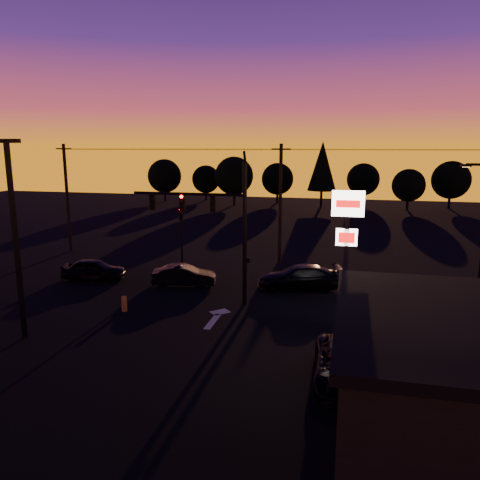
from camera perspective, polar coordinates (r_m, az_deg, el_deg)
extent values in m
plane|color=black|center=(23.63, -5.23, -10.61)|extent=(120.00, 120.00, 0.00)
cube|color=beige|center=(24.37, -3.34, -9.86)|extent=(0.35, 2.20, 0.01)
cube|color=beige|center=(25.63, -2.44, -8.76)|extent=(1.20, 1.20, 0.01)
cylinder|color=black|center=(25.82, 0.57, 0.61)|extent=(0.24, 0.24, 8.00)
cylinder|color=black|center=(25.37, 0.59, 9.97)|extent=(0.14, 0.52, 0.76)
cylinder|color=black|center=(26.39, -6.35, 5.60)|extent=(6.50, 0.16, 0.16)
cube|color=black|center=(26.00, -3.30, 4.46)|extent=(0.32, 0.22, 0.95)
sphere|color=black|center=(25.84, -3.39, 5.20)|extent=(0.18, 0.18, 0.18)
sphere|color=black|center=(25.87, -3.39, 4.54)|extent=(0.18, 0.18, 0.18)
sphere|color=black|center=(25.91, -3.38, 3.88)|extent=(0.18, 0.18, 0.18)
cube|color=black|center=(26.57, -7.04, 4.54)|extent=(0.32, 0.22, 0.95)
sphere|color=#FF0705|center=(26.41, -7.16, 5.26)|extent=(0.18, 0.18, 0.18)
sphere|color=black|center=(26.44, -7.14, 4.62)|extent=(0.18, 0.18, 0.18)
sphere|color=black|center=(26.48, -7.12, 3.97)|extent=(0.18, 0.18, 0.18)
cube|color=black|center=(27.24, -10.61, 4.60)|extent=(0.32, 0.22, 0.95)
sphere|color=black|center=(27.08, -10.75, 5.30)|extent=(0.18, 0.18, 0.18)
sphere|color=black|center=(27.11, -10.72, 4.67)|extent=(0.18, 0.18, 0.18)
sphere|color=black|center=(27.15, -10.70, 4.04)|extent=(0.18, 0.18, 0.18)
cube|color=black|center=(26.08, 0.95, -2.43)|extent=(0.22, 0.18, 0.28)
cylinder|color=black|center=(35.13, -7.12, -0.23)|extent=(0.14, 0.14, 3.60)
cube|color=black|center=(34.77, -7.21, 3.16)|extent=(0.30, 0.20, 0.90)
sphere|color=#FF0705|center=(34.62, -7.29, 3.66)|extent=(0.18, 0.18, 0.18)
sphere|color=black|center=(34.66, -7.28, 3.20)|extent=(0.18, 0.18, 0.18)
sphere|color=black|center=(34.70, -7.27, 2.74)|extent=(0.18, 0.18, 0.18)
cube|color=black|center=(23.35, -25.64, -0.44)|extent=(0.18, 0.18, 9.00)
cube|color=black|center=(22.72, -25.94, 10.82)|extent=(0.55, 0.30, 0.18)
cube|color=black|center=(22.95, 12.71, -3.10)|extent=(0.22, 0.22, 6.40)
cube|color=white|center=(22.40, 13.05, 4.35)|extent=(1.50, 0.25, 1.20)
cube|color=red|center=(22.26, 13.04, 4.31)|extent=(1.10, 0.02, 0.35)
cube|color=white|center=(22.65, 12.86, 0.33)|extent=(1.00, 0.22, 0.80)
cube|color=red|center=(22.52, 12.86, 0.27)|extent=(0.75, 0.02, 0.50)
cylinder|color=black|center=(27.02, 27.10, 8.19)|extent=(1.20, 0.14, 0.14)
cube|color=black|center=(26.89, 25.84, 8.18)|extent=(0.50, 0.22, 0.14)
plane|color=#FFB759|center=(26.89, 25.83, 8.01)|extent=(0.35, 0.35, 0.00)
cylinder|color=black|center=(41.92, -20.31, 4.77)|extent=(0.26, 0.26, 9.00)
cube|color=black|center=(41.69, -20.70, 10.37)|extent=(1.40, 0.10, 0.10)
cylinder|color=black|center=(35.38, 4.92, 4.33)|extent=(0.26, 0.26, 9.00)
cube|color=black|center=(35.11, 5.04, 10.99)|extent=(1.40, 0.10, 0.10)
cylinder|color=black|center=(36.92, -9.32, 10.82)|extent=(18.00, 0.02, 0.02)
cylinder|color=black|center=(37.48, -8.96, 10.92)|extent=(18.00, 0.02, 0.02)
cylinder|color=black|center=(38.03, -8.62, 10.86)|extent=(18.00, 0.02, 0.02)
cylinder|color=black|center=(34.38, 20.15, 10.25)|extent=(18.00, 0.02, 0.02)
cylinder|color=black|center=(34.97, 20.04, 10.35)|extent=(18.00, 0.02, 0.02)
cylinder|color=black|center=(35.57, 19.93, 10.28)|extent=(18.00, 0.02, 0.02)
cube|color=black|center=(18.91, 18.48, -12.39)|extent=(2.20, 0.05, 1.60)
cylinder|color=gold|center=(26.36, -13.93, -7.57)|extent=(0.28, 0.28, 0.83)
cylinder|color=black|center=(76.90, -9.11, 5.29)|extent=(0.36, 0.36, 1.62)
sphere|color=black|center=(76.62, -9.18, 7.71)|extent=(5.36, 5.36, 5.36)
cylinder|color=black|center=(77.69, -4.15, 5.38)|extent=(0.36, 0.36, 1.38)
sphere|color=black|center=(77.45, -4.18, 7.40)|extent=(4.54, 4.54, 4.54)
cylinder|color=black|center=(71.27, -0.72, 5.01)|extent=(0.36, 0.36, 1.75)
sphere|color=black|center=(70.97, -0.73, 7.82)|extent=(5.77, 5.78, 5.78)
cylinder|color=black|center=(74.02, 4.56, 5.12)|extent=(0.36, 0.36, 1.50)
sphere|color=black|center=(73.76, 4.60, 7.44)|extent=(4.95, 4.95, 4.95)
cylinder|color=black|center=(70.28, 9.86, 5.01)|extent=(0.36, 0.36, 2.38)
cone|color=black|center=(69.92, 10.00, 8.88)|extent=(4.18, 4.18, 7.12)
cylinder|color=black|center=(75.21, 14.67, 4.88)|extent=(0.36, 0.36, 1.50)
sphere|color=black|center=(74.95, 14.78, 7.16)|extent=(4.95, 4.95, 4.95)
cylinder|color=black|center=(69.69, 19.71, 4.04)|extent=(0.36, 0.36, 1.38)
sphere|color=black|center=(69.42, 19.87, 6.29)|extent=(4.54, 4.54, 4.54)
cylinder|color=black|center=(73.53, 24.12, 4.17)|extent=(0.36, 0.36, 1.62)
sphere|color=black|center=(73.25, 24.33, 6.69)|extent=(5.36, 5.36, 5.36)
imported|color=black|center=(32.88, -17.40, -3.44)|extent=(4.39, 2.42, 1.41)
imported|color=black|center=(30.31, -6.85, -4.31)|extent=(4.25, 2.23, 1.33)
imported|color=black|center=(29.60, 7.19, -4.54)|extent=(5.48, 3.14, 1.50)
imported|color=black|center=(18.80, 12.58, -14.62)|extent=(2.50, 4.99, 1.36)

